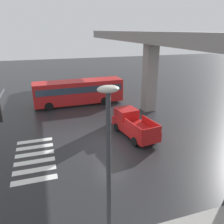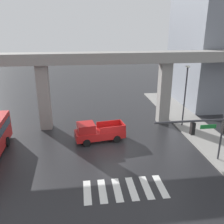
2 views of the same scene
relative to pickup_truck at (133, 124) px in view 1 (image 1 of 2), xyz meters
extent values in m
plane|color=#232326|center=(1.41, -2.51, -0.99)|extent=(120.00, 120.00, 0.00)
cube|color=silver|center=(-1.34, -8.31, -0.98)|extent=(0.55, 2.80, 0.01)
cube|color=silver|center=(-0.24, -8.31, -0.98)|extent=(0.55, 2.80, 0.01)
cube|color=silver|center=(0.86, -8.31, -0.98)|extent=(0.55, 2.80, 0.01)
cube|color=silver|center=(1.96, -8.31, -0.98)|extent=(0.55, 2.80, 0.01)
cube|color=silver|center=(3.06, -8.31, -0.98)|extent=(0.55, 2.80, 0.01)
cube|color=silver|center=(4.16, -8.31, -0.98)|extent=(0.55, 2.80, 0.01)
cube|color=gray|center=(1.41, 4.28, 7.05)|extent=(58.01, 2.24, 1.20)
cube|color=gray|center=(-5.64, 4.28, 2.73)|extent=(1.30, 1.30, 7.44)
cube|color=red|center=(0.30, 0.05, -0.21)|extent=(5.33, 2.65, 0.80)
cube|color=red|center=(-1.14, -0.17, 0.64)|extent=(1.95, 1.99, 0.90)
cube|color=#3F5160|center=(-1.60, -0.24, 0.64)|extent=(0.35, 1.67, 0.77)
cube|color=red|center=(1.56, -0.64, 0.49)|extent=(2.64, 0.50, 0.60)
cube|color=red|center=(1.30, 1.08, 0.49)|extent=(2.64, 0.50, 0.60)
cube|color=red|center=(2.77, 0.42, 0.49)|extent=(0.36, 1.74, 0.60)
cylinder|color=black|center=(-1.13, -1.09, -0.61)|extent=(0.79, 0.39, 0.76)
cylinder|color=black|center=(-1.40, 0.70, -0.61)|extent=(0.79, 0.39, 0.76)
cylinder|color=black|center=(2.00, -0.61, -0.61)|extent=(0.79, 0.39, 0.76)
cylinder|color=black|center=(1.72, 1.18, -0.61)|extent=(0.79, 0.39, 0.76)
cube|color=red|center=(-10.16, -3.00, 0.65)|extent=(2.82, 10.87, 2.70)
cube|color=#2D3D4C|center=(-10.16, -3.00, 1.12)|extent=(2.84, 10.33, 0.76)
cube|color=#2D3D4C|center=(-10.00, -8.35, 0.99)|extent=(2.25, 0.15, 1.49)
cylinder|color=black|center=(-8.82, -6.74, -0.51)|extent=(0.38, 0.97, 0.96)
cylinder|color=black|center=(-11.27, -6.81, -0.51)|extent=(0.38, 0.97, 0.96)
cylinder|color=black|center=(-9.02, 0.01, -0.51)|extent=(0.38, 0.97, 0.96)
cylinder|color=black|center=(-11.47, -0.06, -0.51)|extent=(0.38, 0.97, 0.96)
cylinder|color=#38383D|center=(10.40, -5.34, 2.51)|extent=(0.16, 0.16, 7.00)
ellipsoid|color=beige|center=(10.40, -5.34, 6.13)|extent=(0.44, 0.70, 0.24)
camera|label=1|loc=(16.72, -7.23, 7.82)|focal=36.00mm
camera|label=2|loc=(-1.51, -23.23, 10.40)|focal=39.35mm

